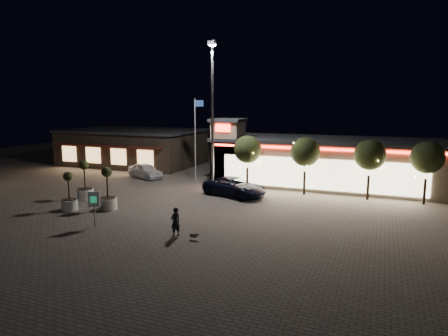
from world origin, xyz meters
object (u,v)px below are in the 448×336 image
at_px(pickup_truck, 235,187).
at_px(planter_left, 85,188).
at_px(pedestrian, 175,222).
at_px(planter_mid, 69,198).
at_px(white_sedan, 145,171).
at_px(valet_sign, 94,202).

xyz_separation_m(pickup_truck, planter_left, (-10.44, -5.60, 0.21)).
height_order(pedestrian, planter_mid, planter_mid).
bearing_deg(white_sedan, planter_mid, -147.80).
bearing_deg(planter_mid, valet_sign, -29.93).
bearing_deg(planter_left, valet_sign, -45.04).
bearing_deg(white_sedan, valet_sign, -134.09).
height_order(white_sedan, planter_left, planter_left).
relative_size(white_sedan, valet_sign, 2.03).
relative_size(pickup_truck, planter_mid, 1.98).
relative_size(pickup_truck, valet_sign, 2.50).
xyz_separation_m(pickup_truck, white_sedan, (-11.18, 4.10, -0.00)).
relative_size(pedestrian, valet_sign, 0.77).
relative_size(pickup_truck, planter_left, 1.75).
distance_m(white_sedan, valet_sign, 16.19).
bearing_deg(valet_sign, white_sedan, 111.91).
bearing_deg(white_sedan, pedestrian, -117.99).
distance_m(white_sedan, pedestrian, 18.69).
bearing_deg(pedestrian, planter_mid, -74.87).
height_order(pickup_truck, planter_mid, planter_mid).
height_order(planter_mid, valet_sign, planter_mid).
bearing_deg(pedestrian, pickup_truck, -150.60).
bearing_deg(planter_mid, white_sedan, 98.20).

